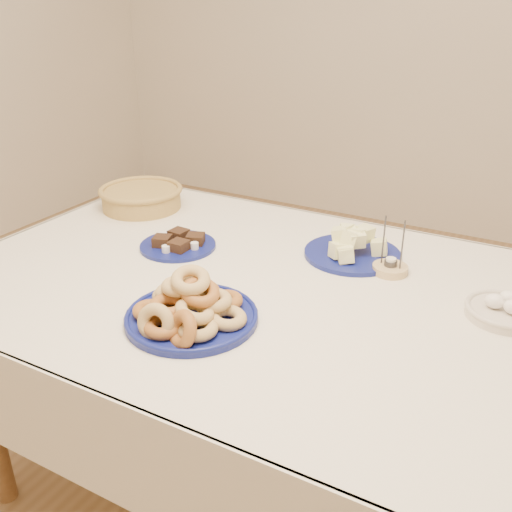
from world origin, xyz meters
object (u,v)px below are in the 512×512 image
object	(u,v)px
donut_platter	(190,309)
wicker_basket	(141,197)
candle_holder	(390,268)
egg_bowl	(504,310)
dining_table	(265,318)
brownie_plate	(178,244)
melon_plate	(352,248)

from	to	relation	value
donut_platter	wicker_basket	xyz separation A→B (m)	(-0.59, 0.55, 0.01)
donut_platter	candle_holder	size ratio (longest dim) A/B	2.04
wicker_basket	egg_bowl	distance (m)	1.23
wicker_basket	egg_bowl	world-z (taller)	wicker_basket
dining_table	candle_holder	world-z (taller)	candle_holder
dining_table	wicker_basket	size ratio (longest dim) A/B	4.75
brownie_plate	egg_bowl	distance (m)	0.91
candle_holder	donut_platter	bearing A→B (deg)	-124.69
donut_platter	egg_bowl	bearing A→B (deg)	30.72
melon_plate	egg_bowl	world-z (taller)	melon_plate
brownie_plate	dining_table	bearing A→B (deg)	-13.25
melon_plate	brownie_plate	xyz separation A→B (m)	(-0.48, -0.18, -0.02)
donut_platter	candle_holder	distance (m)	0.58
candle_holder	egg_bowl	size ratio (longest dim) A/B	0.88
donut_platter	brownie_plate	xyz separation A→B (m)	(-0.28, 0.33, -0.02)
candle_holder	egg_bowl	xyz separation A→B (m)	(0.30, -0.10, 0.00)
brownie_plate	egg_bowl	bearing A→B (deg)	2.58
dining_table	egg_bowl	world-z (taller)	egg_bowl
melon_plate	egg_bowl	distance (m)	0.45
brownie_plate	candle_holder	size ratio (longest dim) A/B	1.52
brownie_plate	egg_bowl	world-z (taller)	egg_bowl
dining_table	melon_plate	world-z (taller)	melon_plate
dining_table	melon_plate	bearing A→B (deg)	61.91
brownie_plate	wicker_basket	bearing A→B (deg)	145.17
dining_table	egg_bowl	bearing A→B (deg)	11.92
brownie_plate	wicker_basket	size ratio (longest dim) A/B	0.67
dining_table	donut_platter	size ratio (longest dim) A/B	5.27
dining_table	melon_plate	xyz separation A→B (m)	(0.14, 0.26, 0.13)
wicker_basket	melon_plate	bearing A→B (deg)	-2.58
wicker_basket	donut_platter	bearing A→B (deg)	-43.05
wicker_basket	candle_holder	xyz separation A→B (m)	(0.92, -0.08, -0.03)
melon_plate	egg_bowl	size ratio (longest dim) A/B	1.88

